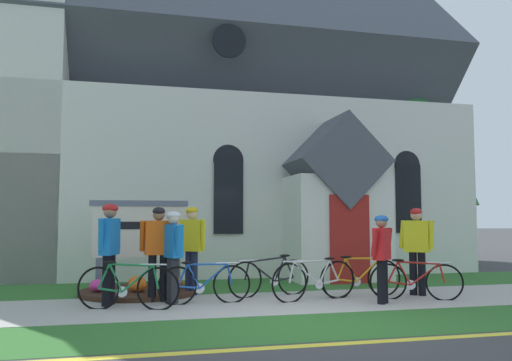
# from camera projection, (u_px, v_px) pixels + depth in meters

# --- Properties ---
(ground) EXTENTS (140.00, 140.00, 0.00)m
(ground) POSITION_uv_depth(u_px,v_px,m) (246.00, 288.00, 11.43)
(ground) COLOR #3D3D3F
(sidewalk_slab) EXTENTS (32.00, 2.54, 0.01)m
(sidewalk_slab) POSITION_uv_depth(u_px,v_px,m) (267.00, 303.00, 9.39)
(sidewalk_slab) COLOR #A8A59E
(sidewalk_slab) RESTS_ON ground
(grass_verge) EXTENTS (32.00, 1.81, 0.01)m
(grass_verge) POSITION_uv_depth(u_px,v_px,m) (306.00, 327.00, 7.28)
(grass_verge) COLOR #2D6628
(grass_verge) RESTS_ON ground
(church_lawn) EXTENTS (24.00, 2.59, 0.01)m
(church_lawn) POSITION_uv_depth(u_px,v_px,m) (238.00, 285.00, 11.87)
(church_lawn) COLOR #2D6628
(church_lawn) RESTS_ON ground
(curb_paint_stripe) EXTENTS (28.00, 0.16, 0.01)m
(curb_paint_stripe) POSITION_uv_depth(u_px,v_px,m) (334.00, 344.00, 6.26)
(curb_paint_stripe) COLOR yellow
(curb_paint_stripe) RESTS_ON ground
(church_building) EXTENTS (15.11, 9.88, 14.22)m
(church_building) POSITION_uv_depth(u_px,v_px,m) (188.00, 120.00, 16.93)
(church_building) COLOR silver
(church_building) RESTS_ON ground
(church_sign) EXTENTS (2.05, 0.14, 1.92)m
(church_sign) POSITION_uv_depth(u_px,v_px,m) (139.00, 232.00, 10.97)
(church_sign) COLOR slate
(church_sign) RESTS_ON ground
(flower_bed) EXTENTS (2.36, 2.36, 0.34)m
(flower_bed) POSITION_uv_depth(u_px,v_px,m) (138.00, 291.00, 10.43)
(flower_bed) COLOR #382319
(flower_bed) RESTS_ON ground
(bicycle_orange) EXTENTS (1.69, 0.56, 0.83)m
(bicycle_orange) POSITION_uv_depth(u_px,v_px,m) (128.00, 287.00, 8.69)
(bicycle_orange) COLOR black
(bicycle_orange) RESTS_ON ground
(bicycle_green) EXTENTS (1.78, 0.43, 0.81)m
(bicycle_green) POSITION_uv_depth(u_px,v_px,m) (315.00, 280.00, 9.68)
(bicycle_green) COLOR black
(bicycle_green) RESTS_ON ground
(bicycle_white) EXTENTS (1.69, 0.11, 0.78)m
(bicycle_white) POSITION_uv_depth(u_px,v_px,m) (205.00, 284.00, 9.27)
(bicycle_white) COLOR black
(bicycle_white) RESTS_ON ground
(bicycle_yellow) EXTENTS (1.74, 0.11, 0.82)m
(bicycle_yellow) POSITION_uv_depth(u_px,v_px,m) (361.00, 277.00, 10.17)
(bicycle_yellow) COLOR black
(bicycle_yellow) RESTS_ON ground
(bicycle_silver) EXTENTS (1.76, 0.43, 0.83)m
(bicycle_silver) POSITION_uv_depth(u_px,v_px,m) (270.00, 277.00, 10.22)
(bicycle_silver) COLOR black
(bicycle_silver) RESTS_ON ground
(bicycle_blue) EXTENTS (1.62, 0.67, 0.78)m
(bicycle_blue) POSITION_uv_depth(u_px,v_px,m) (416.00, 281.00, 9.74)
(bicycle_blue) COLOR black
(bicycle_blue) RESTS_ON ground
(cyclist_in_red_jersey) EXTENTS (0.35, 0.76, 1.66)m
(cyclist_in_red_jersey) POSITION_uv_depth(u_px,v_px,m) (173.00, 249.00, 9.39)
(cyclist_in_red_jersey) COLOR #2D2D33
(cyclist_in_red_jersey) RESTS_ON ground
(cyclist_in_green_jersey) EXTENTS (0.36, 0.78, 1.79)m
(cyclist_in_green_jersey) POSITION_uv_depth(u_px,v_px,m) (109.00, 245.00, 9.15)
(cyclist_in_green_jersey) COLOR black
(cyclist_in_green_jersey) RESTS_ON ground
(cyclist_in_blue_jersey) EXTENTS (0.49, 0.61, 1.74)m
(cyclist_in_blue_jersey) POSITION_uv_depth(u_px,v_px,m) (417.00, 244.00, 10.34)
(cyclist_in_blue_jersey) COLOR black
(cyclist_in_blue_jersey) RESTS_ON ground
(cyclist_in_orange_jersey) EXTENTS (0.68, 0.29, 1.74)m
(cyclist_in_orange_jersey) POSITION_uv_depth(u_px,v_px,m) (158.00, 246.00, 9.54)
(cyclist_in_orange_jersey) COLOR black
(cyclist_in_orange_jersey) RESTS_ON ground
(cyclist_in_yellow_jersey) EXTENTS (0.53, 0.53, 1.59)m
(cyclist_in_yellow_jersey) POSITION_uv_depth(u_px,v_px,m) (382.00, 252.00, 9.33)
(cyclist_in_yellow_jersey) COLOR black
(cyclist_in_yellow_jersey) RESTS_ON ground
(cyclist_in_white_jersey) EXTENTS (0.50, 0.64, 1.77)m
(cyclist_in_white_jersey) POSITION_uv_depth(u_px,v_px,m) (192.00, 242.00, 10.41)
(cyclist_in_white_jersey) COLOR #191E38
(cyclist_in_white_jersey) RESTS_ON ground
(roadside_conifer) EXTENTS (4.17, 4.17, 7.24)m
(roadside_conifer) POSITION_uv_depth(u_px,v_px,m) (408.00, 126.00, 16.99)
(roadside_conifer) COLOR #3D2D1E
(roadside_conifer) RESTS_ON ground
(distant_hill) EXTENTS (101.15, 52.61, 17.44)m
(distant_hill) POSITION_uv_depth(u_px,v_px,m) (150.00, 229.00, 83.47)
(distant_hill) COLOR #847A5B
(distant_hill) RESTS_ON ground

